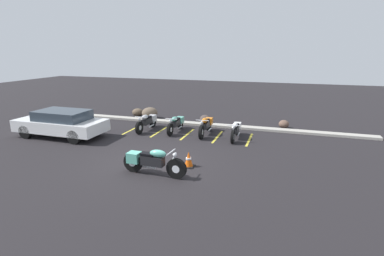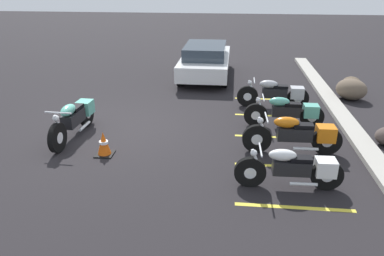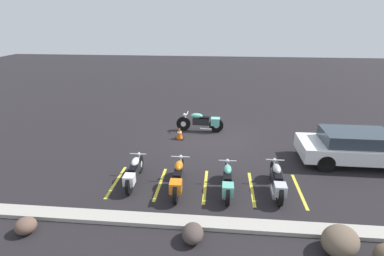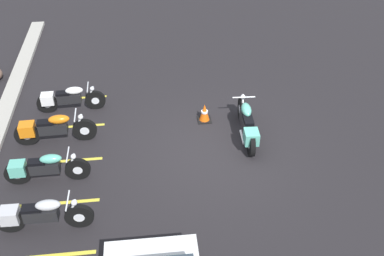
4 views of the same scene
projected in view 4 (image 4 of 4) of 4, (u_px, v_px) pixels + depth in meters
ground at (215, 151)px, 12.22m from camera, size 60.00×60.00×0.00m
motorcycle_teal_featured at (247, 124)px, 12.39m from camera, size 2.31×0.65×0.91m
parked_bike_0 at (38, 215)px, 9.80m from camera, size 0.60×2.15×0.85m
parked_bike_1 at (42, 168)px, 11.03m from camera, size 0.59×2.09×0.82m
parked_bike_2 at (51, 129)px, 12.26m from camera, size 0.62×2.23×0.88m
parked_bike_3 at (67, 99)px, 13.51m from camera, size 0.57×2.05×0.81m
traffic_cone at (204, 113)px, 13.20m from camera, size 0.40×0.40×0.56m
stall_line_0 at (46, 256)px, 9.46m from camera, size 0.10×2.10×0.00m
stall_line_1 at (55, 203)px, 10.67m from camera, size 0.10×2.10×0.00m
stall_line_2 at (62, 161)px, 11.88m from camera, size 0.10×2.10×0.00m
stall_line_3 at (68, 127)px, 13.09m from camera, size 0.10×2.10×0.00m
stall_line_4 at (73, 98)px, 14.30m from camera, size 0.10×2.10×0.00m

